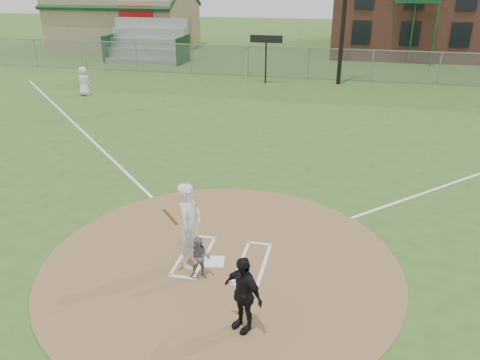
% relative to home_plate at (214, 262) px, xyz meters
% --- Properties ---
extents(ground, '(140.00, 140.00, 0.00)m').
position_rel_home_plate_xyz_m(ground, '(0.17, 0.02, -0.04)').
color(ground, '#32581E').
rests_on(ground, ground).
extents(dirt_circle, '(8.40, 8.40, 0.02)m').
position_rel_home_plate_xyz_m(dirt_circle, '(0.17, 0.02, -0.03)').
color(dirt_circle, olive).
rests_on(dirt_circle, ground).
extents(home_plate, '(0.57, 0.57, 0.03)m').
position_rel_home_plate_xyz_m(home_plate, '(0.00, 0.00, 0.00)').
color(home_plate, white).
rests_on(home_plate, dirt_circle).
extents(foul_line_third, '(17.04, 17.04, 0.01)m').
position_rel_home_plate_xyz_m(foul_line_third, '(-8.83, 9.02, -0.03)').
color(foul_line_third, white).
rests_on(foul_line_third, ground).
extents(catcher, '(0.54, 0.45, 1.01)m').
position_rel_home_plate_xyz_m(catcher, '(-0.14, -0.64, 0.49)').
color(catcher, slate).
rests_on(catcher, dirt_circle).
extents(umpire, '(0.99, 0.82, 1.58)m').
position_rel_home_plate_xyz_m(umpire, '(1.14, -2.02, 0.77)').
color(umpire, black).
rests_on(umpire, dirt_circle).
extents(ondeck_player, '(0.84, 0.61, 1.59)m').
position_rel_home_plate_xyz_m(ondeck_player, '(-11.73, 14.70, 0.76)').
color(ondeck_player, white).
rests_on(ondeck_player, ground).
extents(batters_boxes, '(2.08, 1.88, 0.01)m').
position_rel_home_plate_xyz_m(batters_boxes, '(0.17, 0.17, -0.01)').
color(batters_boxes, white).
rests_on(batters_boxes, dirt_circle).
extents(batter_at_plate, '(0.67, 1.11, 2.06)m').
position_rel_home_plate_xyz_m(batter_at_plate, '(-0.50, -0.18, 1.02)').
color(batter_at_plate, silver).
rests_on(batter_at_plate, dirt_circle).
extents(outfield_fence, '(56.08, 0.08, 2.03)m').
position_rel_home_plate_xyz_m(outfield_fence, '(0.17, 22.02, 0.98)').
color(outfield_fence, slate).
rests_on(outfield_fence, ground).
extents(bleachers, '(6.08, 3.20, 3.20)m').
position_rel_home_plate_xyz_m(bleachers, '(-12.83, 26.22, 1.55)').
color(bleachers, '#B7BABF').
rests_on(bleachers, ground).
extents(clubhouse, '(12.20, 8.71, 6.23)m').
position_rel_home_plate_xyz_m(clubhouse, '(-17.83, 33.02, 2.35)').
color(clubhouse, tan).
rests_on(clubhouse, ground).
extents(scoreboard_sign, '(2.00, 0.10, 2.93)m').
position_rel_home_plate_xyz_m(scoreboard_sign, '(-2.33, 20.22, 2.35)').
color(scoreboard_sign, black).
rests_on(scoreboard_sign, ground).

